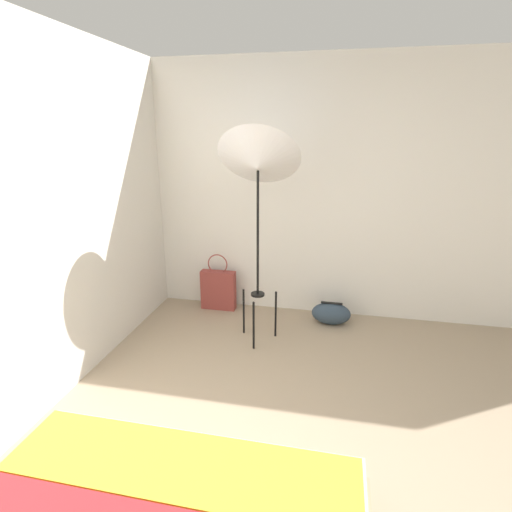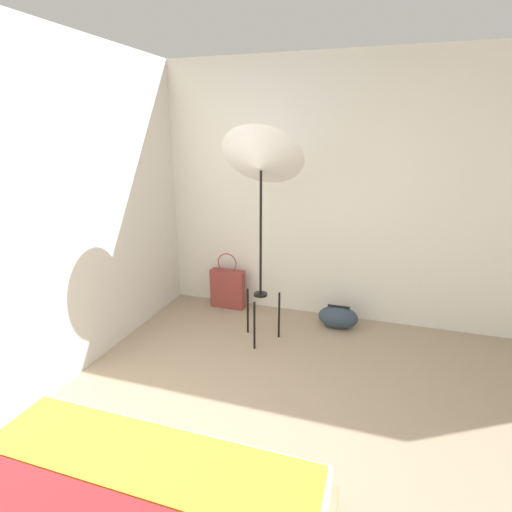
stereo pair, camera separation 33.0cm
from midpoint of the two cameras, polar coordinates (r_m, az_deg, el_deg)
The scene contains 6 objects.
ground_plane at distance 2.49m, azimuth -9.70°, elevation -32.42°, with size 14.00×14.00×0.00m, color gray.
wall_back at distance 4.15m, azimuth 2.47°, elevation 9.16°, with size 8.00×0.05×2.60m.
wall_side_left at distance 3.31m, azimuth -28.27°, elevation 4.98°, with size 0.05×8.00×2.60m.
photo_umbrella at distance 3.40m, azimuth -2.58°, elevation 12.90°, with size 0.71×0.60×1.95m.
tote_bag at distance 4.44m, azimuth -7.53°, elevation -4.78°, with size 0.38×0.11×0.63m.
duffel_bag at distance 4.16m, azimuth 8.44°, elevation -8.17°, with size 0.39×0.22×0.23m.
Camera 1 is at (0.51, -1.51, 1.89)m, focal length 28.00 mm.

